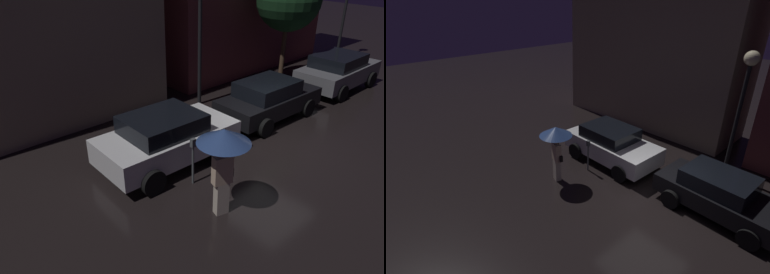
{
  "view_description": "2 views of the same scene",
  "coord_description": "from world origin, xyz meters",
  "views": [
    {
      "loc": [
        -8.53,
        -5.75,
        5.6
      ],
      "look_at": [
        -2.95,
        0.4,
        1.25
      ],
      "focal_mm": 35.0,
      "sensor_mm": 36.0,
      "label": 1
    },
    {
      "loc": [
        4.19,
        -7.01,
        6.38
      ],
      "look_at": [
        -3.47,
        0.06,
        1.38
      ],
      "focal_mm": 28.0,
      "sensor_mm": 36.0,
      "label": 2
    }
  ],
  "objects": [
    {
      "name": "ground_plane",
      "position": [
        0.0,
        0.0,
        0.0
      ],
      "size": [
        60.0,
        60.0,
        0.0
      ],
      "primitive_type": "plane",
      "color": "black"
    },
    {
      "name": "parking_meter",
      "position": [
        -3.08,
        0.23,
        0.8
      ],
      "size": [
        0.12,
        0.1,
        1.3
      ],
      "color": "#4C5154",
      "rests_on": "ground"
    },
    {
      "name": "parked_car_white",
      "position": [
        -2.94,
        1.45,
        0.8
      ],
      "size": [
        3.95,
        2.06,
        1.52
      ],
      "rotation": [
        0.0,
        0.0,
        -0.03
      ],
      "color": "silver",
      "rests_on": "ground"
    },
    {
      "name": "pedestrian_with_umbrella",
      "position": [
        -3.4,
        -1.08,
        1.75
      ],
      "size": [
        1.18,
        1.18,
        2.16
      ],
      "rotation": [
        0.0,
        0.0,
        2.84
      ],
      "color": "beige",
      "rests_on": "ground"
    },
    {
      "name": "parked_car_grey",
      "position": [
        6.2,
        1.39,
        0.79
      ],
      "size": [
        4.02,
        2.05,
        1.5
      ],
      "rotation": [
        0.0,
        0.0,
        0.01
      ],
      "color": "slate",
      "rests_on": "ground"
    },
    {
      "name": "parked_car_black",
      "position": [
        1.57,
        1.45,
        0.74
      ],
      "size": [
        3.95,
        1.89,
        1.42
      ],
      "rotation": [
        0.0,
        0.0,
        -0.03
      ],
      "color": "black",
      "rests_on": "ground"
    },
    {
      "name": "street_lamp_near",
      "position": [
        0.72,
        4.04,
        3.53
      ],
      "size": [
        0.5,
        0.5,
        4.71
      ],
      "color": "black",
      "rests_on": "ground"
    }
  ]
}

